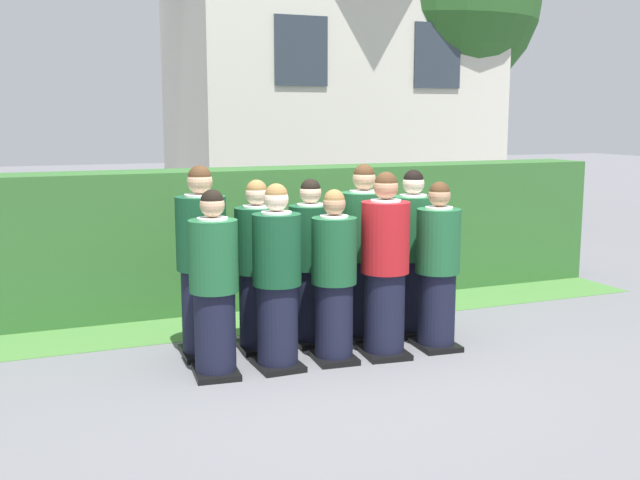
{
  "coord_description": "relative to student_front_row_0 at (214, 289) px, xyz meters",
  "views": [
    {
      "loc": [
        -2.58,
        -5.96,
        2.15
      ],
      "look_at": [
        0.0,
        0.29,
        1.05
      ],
      "focal_mm": 42.62,
      "sensor_mm": 36.0,
      "label": 1
    }
  ],
  "objects": [
    {
      "name": "lawn_strip",
      "position": [
        1.05,
        1.5,
        -0.74
      ],
      "size": [
        8.98,
        0.9,
        0.01
      ],
      "primitive_type": "cube",
      "color": "#477A38",
      "rests_on": "ground"
    },
    {
      "name": "hedge",
      "position": [
        1.05,
        2.3,
        0.04
      ],
      "size": [
        8.98,
        0.7,
        1.57
      ],
      "color": "#33662D",
      "rests_on": "ground"
    },
    {
      "name": "student_rear_row_2",
      "position": [
        1.08,
        0.56,
        0.01
      ],
      "size": [
        0.41,
        0.46,
        1.58
      ],
      "color": "black",
      "rests_on": "ground"
    },
    {
      "name": "student_front_row_2",
      "position": [
        1.07,
        -0.02,
        -0.02
      ],
      "size": [
        0.4,
        0.46,
        1.53
      ],
      "color": "black",
      "rests_on": "ground"
    },
    {
      "name": "student_rear_row_0",
      "position": [
        0.04,
        0.58,
        0.08
      ],
      "size": [
        0.45,
        0.51,
        1.73
      ],
      "color": "black",
      "rests_on": "ground"
    },
    {
      "name": "student_rear_row_3",
      "position": [
        1.62,
        0.53,
        0.07
      ],
      "size": [
        0.44,
        0.49,
        1.71
      ],
      "color": "black",
      "rests_on": "ground"
    },
    {
      "name": "student_front_row_1",
      "position": [
        0.55,
        -0.01,
        0.01
      ],
      "size": [
        0.42,
        0.51,
        1.6
      ],
      "color": "black",
      "rests_on": "ground"
    },
    {
      "name": "school_building_main",
      "position": [
        4.19,
        7.43,
        2.74
      ],
      "size": [
        5.91,
        3.86,
        6.81
      ],
      "color": "beige",
      "rests_on": "ground"
    },
    {
      "name": "student_rear_row_1",
      "position": [
        0.56,
        0.57,
        0.01
      ],
      "size": [
        0.41,
        0.47,
        1.59
      ],
      "color": "black",
      "rests_on": "ground"
    },
    {
      "name": "student_rear_row_4",
      "position": [
        2.13,
        0.49,
        0.04
      ],
      "size": [
        0.43,
        0.53,
        1.64
      ],
      "color": "black",
      "rests_on": "ground"
    },
    {
      "name": "student_in_red_blazer",
      "position": [
        1.56,
        -0.05,
        0.05
      ],
      "size": [
        0.44,
        0.52,
        1.67
      ],
      "color": "black",
      "rests_on": "ground"
    },
    {
      "name": "student_front_row_0",
      "position": [
        0.0,
        0.0,
        0.0
      ],
      "size": [
        0.41,
        0.48,
        1.57
      ],
      "color": "black",
      "rests_on": "ground"
    },
    {
      "name": "student_front_row_4",
      "position": [
        2.11,
        -0.04,
        -0.0
      ],
      "size": [
        0.41,
        0.51,
        1.57
      ],
      "color": "black",
      "rests_on": "ground"
    },
    {
      "name": "ground_plane",
      "position": [
        1.05,
        -0.03,
        -0.75
      ],
      "size": [
        60.0,
        60.0,
        0.0
      ],
      "primitive_type": "plane",
      "color": "slate"
    }
  ]
}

